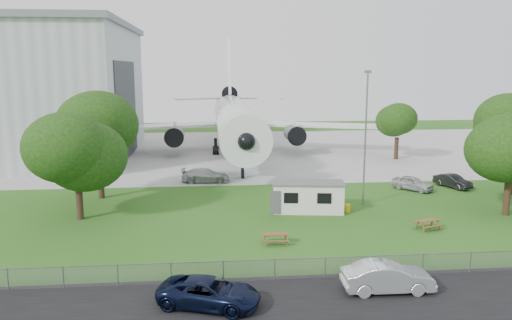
{
  "coord_description": "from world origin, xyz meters",
  "views": [
    {
      "loc": [
        -5.66,
        -36.82,
        12.2
      ],
      "look_at": [
        -1.45,
        8.0,
        4.0
      ],
      "focal_mm": 35.0,
      "sensor_mm": 36.0,
      "label": 1
    }
  ],
  "objects": [
    {
      "name": "tree_far_apron",
      "position": [
        19.84,
        28.6,
        5.18
      ],
      "size": [
        6.11,
        6.11,
        8.25
      ],
      "color": "#382619",
      "rests_on": "ground"
    },
    {
      "name": "ground",
      "position": [
        0.0,
        0.0,
        0.0
      ],
      "size": [
        160.0,
        160.0,
        0.0
      ],
      "primitive_type": "plane",
      "color": "#3A6F22"
    },
    {
      "name": "car_ne_hatch",
      "position": [
        14.97,
        11.21,
        0.71
      ],
      "size": [
        3.98,
        4.29,
        1.43
      ],
      "primitive_type": "imported",
      "rotation": [
        0.0,
        0.0,
        0.7
      ],
      "color": "#A7A9AE",
      "rests_on": "ground"
    },
    {
      "name": "car_ne_sedan",
      "position": [
        19.6,
        11.91,
        0.68
      ],
      "size": [
        2.94,
        4.37,
        1.36
      ],
      "primitive_type": "imported",
      "rotation": [
        0.0,
        0.0,
        0.4
      ],
      "color": "black",
      "rests_on": "ground"
    },
    {
      "name": "picnic_west",
      "position": [
        -1.11,
        -3.37,
        0.0
      ],
      "size": [
        1.86,
        1.57,
        0.76
      ],
      "primitive_type": null,
      "rotation": [
        0.0,
        0.0,
        -0.04
      ],
      "color": "brown",
      "rests_on": "ground"
    },
    {
      "name": "asphalt_strip",
      "position": [
        0.0,
        -13.0,
        0.01
      ],
      "size": [
        120.0,
        8.0,
        0.02
      ],
      "primitive_type": "cube",
      "color": "black",
      "rests_on": "ground"
    },
    {
      "name": "car_centre_sedan",
      "position": [
        4.05,
        -11.59,
        0.83
      ],
      "size": [
        5.07,
        1.83,
        1.66
      ],
      "primitive_type": "imported",
      "rotation": [
        0.0,
        0.0,
        1.56
      ],
      "color": "silver",
      "rests_on": "ground"
    },
    {
      "name": "site_cabin",
      "position": [
        2.78,
        4.6,
        1.31
      ],
      "size": [
        6.91,
        3.53,
        2.62
      ],
      "color": "silver",
      "rests_on": "ground"
    },
    {
      "name": "concrete_apron",
      "position": [
        0.0,
        38.0,
        0.01
      ],
      "size": [
        120.0,
        46.0,
        0.03
      ],
      "primitive_type": "cube",
      "color": "#B7B7B2",
      "rests_on": "ground"
    },
    {
      "name": "tree_west_big",
      "position": [
        -16.1,
        10.94,
        6.56
      ],
      "size": [
        8.89,
        8.89,
        11.01
      ],
      "color": "#382619",
      "rests_on": "ground"
    },
    {
      "name": "lamp_mast",
      "position": [
        8.2,
        6.2,
        6.0
      ],
      "size": [
        0.16,
        0.16,
        12.0
      ],
      "primitive_type": "cylinder",
      "color": "slate",
      "rests_on": "ground"
    },
    {
      "name": "tree_west_small",
      "position": [
        -16.41,
        4.07,
        5.5
      ],
      "size": [
        6.92,
        6.92,
        8.98
      ],
      "color": "#382619",
      "rests_on": "ground"
    },
    {
      "name": "car_apron_van",
      "position": [
        -6.16,
        16.82,
        0.76
      ],
      "size": [
        5.37,
        2.46,
        1.52
      ],
      "primitive_type": "imported",
      "rotation": [
        0.0,
        0.0,
        1.51
      ],
      "color": "#AFB2B7",
      "rests_on": "ground"
    },
    {
      "name": "picnic_east",
      "position": [
        11.03,
        -1.23,
        0.0
      ],
      "size": [
        2.17,
        1.98,
        0.76
      ],
      "primitive_type": null,
      "rotation": [
        0.0,
        0.0,
        0.31
      ],
      "color": "brown",
      "rests_on": "ground"
    },
    {
      "name": "fence",
      "position": [
        0.0,
        -9.5,
        0.0
      ],
      "size": [
        58.0,
        0.04,
        1.3
      ],
      "primitive_type": "cube",
      "color": "gray",
      "rests_on": "ground"
    },
    {
      "name": "airliner",
      "position": [
        -2.0,
        35.86,
        5.27
      ],
      "size": [
        46.36,
        47.73,
        17.69
      ],
      "color": "white",
      "rests_on": "ground"
    },
    {
      "name": "car_west_estate",
      "position": [
        -5.8,
        -12.44,
        0.74
      ],
      "size": [
        5.85,
        4.03,
        1.49
      ],
      "primitive_type": "imported",
      "rotation": [
        0.0,
        0.0,
        1.25
      ],
      "color": "black",
      "rests_on": "ground"
    },
    {
      "name": "tree_east_front",
      "position": [
        19.32,
        1.91,
        5.93
      ],
      "size": [
        6.71,
        6.71,
        9.3
      ],
      "color": "#382619",
      "rests_on": "ground"
    }
  ]
}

